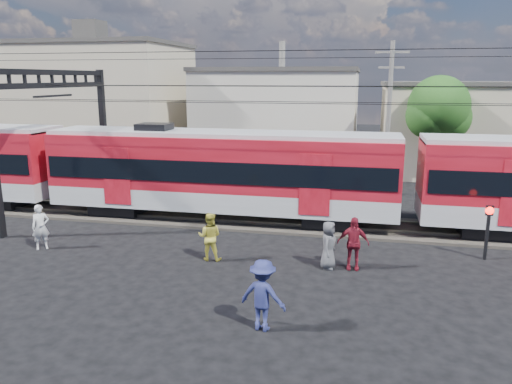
% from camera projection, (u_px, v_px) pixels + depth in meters
% --- Properties ---
extents(ground, '(120.00, 120.00, 0.00)m').
position_uv_depth(ground, '(202.00, 292.00, 15.58)').
color(ground, black).
rests_on(ground, ground).
extents(track_bed, '(70.00, 3.40, 0.12)m').
position_uv_depth(track_bed, '(256.00, 221.00, 23.19)').
color(track_bed, '#2D2823').
rests_on(track_bed, ground).
extents(rail_near, '(70.00, 0.12, 0.12)m').
position_uv_depth(rail_near, '(253.00, 223.00, 22.45)').
color(rail_near, '#59544C').
rests_on(rail_near, track_bed).
extents(rail_far, '(70.00, 0.12, 0.12)m').
position_uv_depth(rail_far, '(260.00, 214.00, 23.88)').
color(rail_far, '#59544C').
rests_on(rail_far, track_bed).
extents(commuter_train, '(50.30, 3.08, 4.17)m').
position_uv_depth(commuter_train, '(225.00, 170.00, 22.97)').
color(commuter_train, black).
rests_on(commuter_train, ground).
extents(catenary, '(70.00, 9.30, 7.52)m').
position_uv_depth(catenary, '(80.00, 108.00, 23.85)').
color(catenary, black).
rests_on(catenary, ground).
extents(building_west, '(14.28, 10.20, 9.30)m').
position_uv_depth(building_west, '(95.00, 101.00, 40.92)').
color(building_west, tan).
rests_on(building_west, ground).
extents(building_midwest, '(12.24, 12.24, 7.30)m').
position_uv_depth(building_midwest, '(281.00, 114.00, 40.90)').
color(building_midwest, beige).
rests_on(building_midwest, ground).
extents(building_mideast, '(16.32, 10.20, 6.30)m').
position_uv_depth(building_mideast, '(500.00, 128.00, 34.84)').
color(building_mideast, tan).
rests_on(building_mideast, ground).
extents(utility_pole_mid, '(1.80, 0.24, 8.50)m').
position_uv_depth(utility_pole_mid, '(389.00, 115.00, 27.62)').
color(utility_pole_mid, slate).
rests_on(utility_pole_mid, ground).
extents(tree_near, '(3.82, 3.64, 6.72)m').
position_uv_depth(tree_near, '(441.00, 110.00, 29.87)').
color(tree_near, '#382619').
rests_on(tree_near, ground).
extents(pedestrian_a, '(0.77, 0.74, 1.77)m').
position_uv_depth(pedestrian_a, '(41.00, 227.00, 19.39)').
color(pedestrian_a, silver).
rests_on(pedestrian_a, ground).
extents(pedestrian_b, '(0.91, 0.73, 1.79)m').
position_uv_depth(pedestrian_b, '(210.00, 236.00, 18.20)').
color(pedestrian_b, gold).
rests_on(pedestrian_b, ground).
extents(pedestrian_c, '(1.38, 0.98, 1.94)m').
position_uv_depth(pedestrian_c, '(263.00, 295.00, 13.11)').
color(pedestrian_c, navy).
rests_on(pedestrian_c, ground).
extents(pedestrian_d, '(1.13, 0.52, 1.88)m').
position_uv_depth(pedestrian_d, '(353.00, 243.00, 17.31)').
color(pedestrian_d, maroon).
rests_on(pedestrian_d, ground).
extents(pedestrian_e, '(0.68, 0.92, 1.70)m').
position_uv_depth(pedestrian_e, '(329.00, 245.00, 17.41)').
color(pedestrian_e, '#4A4A4F').
rests_on(pedestrian_e, ground).
extents(crossing_signal, '(0.30, 0.30, 2.06)m').
position_uv_depth(crossing_signal, '(488.00, 222.00, 18.10)').
color(crossing_signal, black).
rests_on(crossing_signal, ground).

